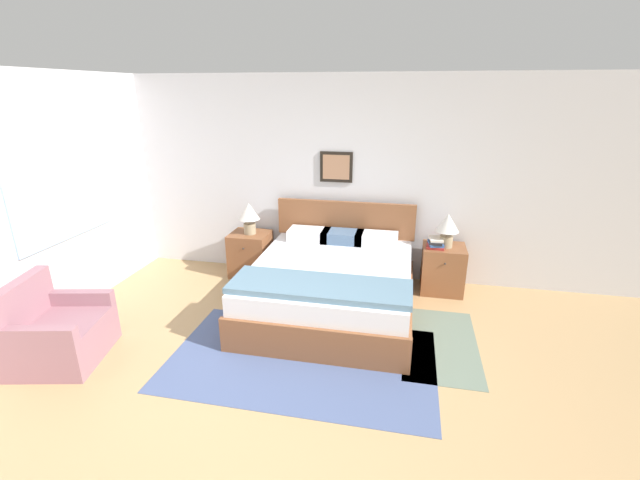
% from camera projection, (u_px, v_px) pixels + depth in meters
% --- Properties ---
extents(ground_plane, '(16.00, 16.00, 0.00)m').
position_uv_depth(ground_plane, '(265.00, 421.00, 3.27)').
color(ground_plane, tan).
extents(wall_back, '(7.77, 0.09, 2.60)m').
position_uv_depth(wall_back, '(334.00, 179.00, 5.54)').
color(wall_back, silver).
rests_on(wall_back, ground_plane).
extents(wall_left, '(0.08, 5.30, 2.60)m').
position_uv_depth(wall_left, '(67.00, 195.00, 4.69)').
color(wall_left, silver).
rests_on(wall_left, ground_plane).
extents(area_rug_main, '(2.47, 1.48, 0.01)m').
position_uv_depth(area_rug_main, '(302.00, 359.00, 4.02)').
color(area_rug_main, '#47567F').
rests_on(area_rug_main, ground_plane).
extents(area_rug_bedside, '(0.73, 1.36, 0.01)m').
position_uv_depth(area_rug_bedside, '(440.00, 343.00, 4.28)').
color(area_rug_bedside, slate).
rests_on(area_rug_bedside, ground_plane).
extents(bed, '(1.79, 2.05, 1.04)m').
position_uv_depth(bed, '(332.00, 285.00, 4.83)').
color(bed, brown).
rests_on(bed, ground_plane).
extents(armchair, '(0.87, 0.92, 0.78)m').
position_uv_depth(armchair, '(57.00, 333.00, 3.96)').
color(armchair, '#8E606B').
rests_on(armchair, ground_plane).
extents(nightstand_near_window, '(0.51, 0.48, 0.59)m').
position_uv_depth(nightstand_near_window, '(251.00, 254.00, 5.80)').
color(nightstand_near_window, brown).
rests_on(nightstand_near_window, ground_plane).
extents(nightstand_by_door, '(0.51, 0.48, 0.59)m').
position_uv_depth(nightstand_by_door, '(443.00, 269.00, 5.31)').
color(nightstand_by_door, brown).
rests_on(nightstand_by_door, ground_plane).
extents(table_lamp_near_window, '(0.28, 0.28, 0.42)m').
position_uv_depth(table_lamp_near_window, '(249.00, 214.00, 5.60)').
color(table_lamp_near_window, gray).
rests_on(table_lamp_near_window, nightstand_near_window).
extents(table_lamp_by_door, '(0.28, 0.28, 0.42)m').
position_uv_depth(table_lamp_by_door, '(447.00, 226.00, 5.12)').
color(table_lamp_by_door, gray).
rests_on(table_lamp_by_door, nightstand_by_door).
extents(book_thick_bottom, '(0.23, 0.24, 0.03)m').
position_uv_depth(book_thick_bottom, '(435.00, 246.00, 5.19)').
color(book_thick_bottom, '#B7332D').
rests_on(book_thick_bottom, nightstand_by_door).
extents(book_hardcover_middle, '(0.19, 0.25, 0.03)m').
position_uv_depth(book_hardcover_middle, '(436.00, 244.00, 5.18)').
color(book_hardcover_middle, '#335693').
rests_on(book_hardcover_middle, book_thick_bottom).
extents(book_novel_upper, '(0.17, 0.26, 0.03)m').
position_uv_depth(book_novel_upper, '(436.00, 241.00, 5.17)').
color(book_novel_upper, '#232328').
rests_on(book_novel_upper, book_hardcover_middle).
extents(book_slim_near_top, '(0.17, 0.23, 0.03)m').
position_uv_depth(book_slim_near_top, '(436.00, 239.00, 5.16)').
color(book_slim_near_top, silver).
rests_on(book_slim_near_top, book_novel_upper).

